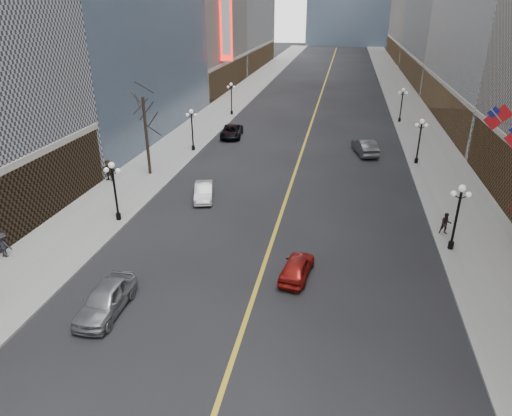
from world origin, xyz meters
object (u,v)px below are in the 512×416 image
at_px(streetlamp_east_2, 420,136).
at_px(streetlamp_west_3, 231,95).
at_px(streetlamp_west_2, 192,126).
at_px(car_sb_mid, 297,267).
at_px(car_sb_far, 365,147).
at_px(car_nb_far, 232,131).
at_px(streetlamp_west_1, 114,185).
at_px(car_nb_near, 106,299).
at_px(streetlamp_east_1, 458,211).
at_px(car_nb_mid, 204,191).
at_px(streetlamp_east_3, 402,101).

xyz_separation_m(streetlamp_east_2, streetlamp_west_3, (-23.60, 18.00, 0.00)).
height_order(streetlamp_east_2, streetlamp_west_2, same).
height_order(car_sb_mid, car_sb_far, car_sb_far).
distance_m(streetlamp_west_3, car_nb_far, 12.09).
height_order(streetlamp_west_2, car_sb_mid, streetlamp_west_2).
distance_m(streetlamp_west_2, car_sb_mid, 27.07).
distance_m(streetlamp_west_1, streetlamp_west_2, 18.00).
xyz_separation_m(streetlamp_west_2, car_nb_near, (4.43, -28.35, -2.10)).
height_order(streetlamp_east_1, car_sb_mid, streetlamp_east_1).
height_order(car_nb_near, car_sb_mid, car_nb_near).
bearing_deg(car_sb_far, car_sb_mid, 65.08).
relative_size(streetlamp_west_3, car_nb_mid, 1.11).
relative_size(streetlamp_east_1, car_sb_far, 0.91).
height_order(streetlamp_east_2, car_sb_far, streetlamp_east_2).
bearing_deg(car_nb_far, streetlamp_west_3, 97.25).
bearing_deg(streetlamp_west_3, streetlamp_west_2, -90.00).
relative_size(streetlamp_east_2, streetlamp_west_3, 1.00).
bearing_deg(streetlamp_west_2, car_nb_near, -81.13).
distance_m(streetlamp_east_3, streetlamp_west_2, 29.68).
relative_size(streetlamp_east_1, streetlamp_west_2, 1.00).
bearing_deg(car_nb_far, car_sb_far, -20.52).
distance_m(streetlamp_east_2, streetlamp_east_3, 18.00).
bearing_deg(streetlamp_west_1, streetlamp_west_3, 90.00).
xyz_separation_m(streetlamp_east_2, car_nb_near, (-19.17, -28.35, -2.10)).
distance_m(streetlamp_east_1, car_sb_mid, 11.16).
bearing_deg(car_sb_mid, streetlamp_west_1, -12.39).
distance_m(streetlamp_east_3, car_nb_mid, 35.93).
relative_size(streetlamp_east_3, car_nb_near, 0.97).
height_order(streetlamp_west_1, car_sb_mid, streetlamp_west_1).
xyz_separation_m(streetlamp_east_2, streetlamp_west_2, (-23.60, 0.00, 0.00)).
height_order(streetlamp_east_3, streetlamp_west_1, same).
xyz_separation_m(streetlamp_east_2, streetlamp_west_1, (-23.60, -18.00, 0.00)).
height_order(streetlamp_east_2, car_nb_mid, streetlamp_east_2).
distance_m(streetlamp_east_3, car_nb_far, 23.89).
bearing_deg(car_nb_mid, car_sb_mid, -64.01).
distance_m(streetlamp_west_1, car_nb_near, 11.45).
bearing_deg(car_nb_far, car_sb_mid, -75.73).
distance_m(streetlamp_east_2, car_nb_near, 34.29).
relative_size(streetlamp_west_1, car_sb_mid, 1.16).
xyz_separation_m(streetlamp_east_1, streetlamp_west_1, (-23.60, 0.00, 0.00)).
height_order(streetlamp_east_3, car_sb_mid, streetlamp_east_3).
bearing_deg(car_nb_mid, car_nb_far, 82.16).
relative_size(streetlamp_west_3, car_sb_far, 0.91).
bearing_deg(car_sb_far, streetlamp_west_3, -54.66).
distance_m(car_nb_mid, car_sb_far, 20.30).
bearing_deg(streetlamp_west_2, streetlamp_east_3, 37.33).
bearing_deg(streetlamp_east_3, streetlamp_west_1, -123.25).
relative_size(streetlamp_east_1, car_nb_far, 0.88).
bearing_deg(streetlamp_west_1, car_nb_mid, 46.50).
xyz_separation_m(car_nb_mid, car_sb_mid, (8.89, -10.41, -0.01)).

